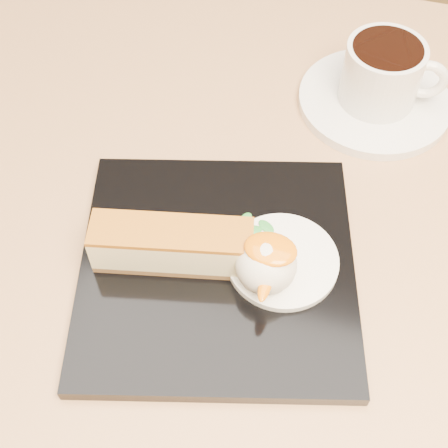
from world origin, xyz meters
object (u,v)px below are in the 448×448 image
(table, at_px, (271,348))
(dessert_plate, at_px, (217,268))
(saucer, at_px, (374,101))
(ice_cream_scoop, at_px, (266,264))
(coffee_cup, at_px, (384,73))
(cheesecake, at_px, (172,245))

(table, xyz_separation_m, dessert_plate, (-0.05, -0.02, 0.16))
(saucer, bearing_deg, ice_cream_scoop, -103.79)
(ice_cream_scoop, bearing_deg, saucer, 76.21)
(dessert_plate, height_order, coffee_cup, coffee_cup)
(ice_cream_scoop, xyz_separation_m, saucer, (0.06, 0.23, -0.03))
(ice_cream_scoop, height_order, coffee_cup, coffee_cup)
(ice_cream_scoop, relative_size, coffee_cup, 0.47)
(table, distance_m, ice_cream_scoop, 0.19)
(dessert_plate, relative_size, cheesecake, 1.70)
(dessert_plate, xyz_separation_m, cheesecake, (-0.04, -0.01, 0.03))
(cheesecake, height_order, ice_cream_scoop, ice_cream_scoop)
(table, relative_size, ice_cream_scoop, 16.87)
(dessert_plate, height_order, cheesecake, cheesecake)
(cheesecake, height_order, saucer, cheesecake)
(table, height_order, ice_cream_scoop, ice_cream_scoop)
(dessert_plate, height_order, saucer, dessert_plate)
(table, relative_size, saucer, 5.33)
(saucer, xyz_separation_m, coffee_cup, (0.00, 0.00, 0.04))
(dessert_plate, distance_m, ice_cream_scoop, 0.05)
(dessert_plate, relative_size, coffee_cup, 2.20)
(dessert_plate, xyz_separation_m, saucer, (0.10, 0.23, -0.00))
(table, height_order, cheesecake, cheesecake)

